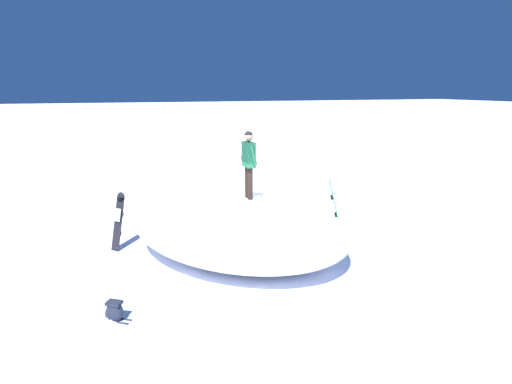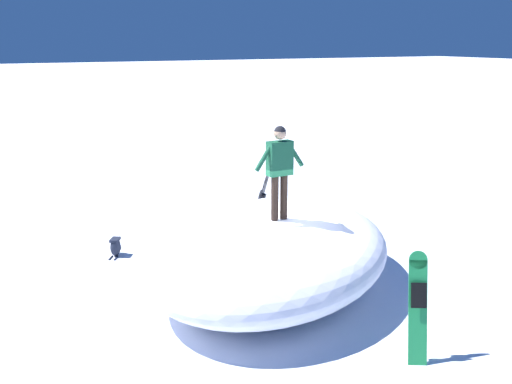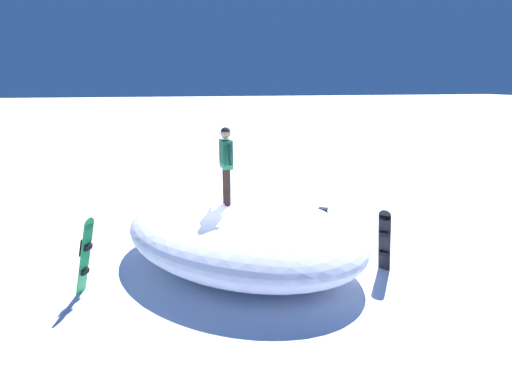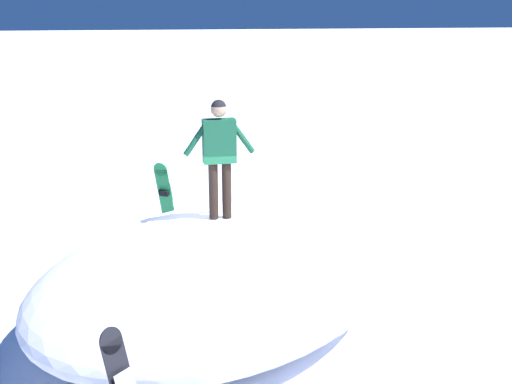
{
  "view_description": "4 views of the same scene",
  "coord_description": "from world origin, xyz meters",
  "px_view_note": "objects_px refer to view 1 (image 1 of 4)",
  "views": [
    {
      "loc": [
        9.65,
        -3.28,
        4.38
      ],
      "look_at": [
        0.39,
        -0.15,
        1.75
      ],
      "focal_mm": 27.21,
      "sensor_mm": 36.0,
      "label": 1
    },
    {
      "loc": [
        5.32,
        8.92,
        4.85
      ],
      "look_at": [
        0.36,
        -0.81,
        1.96
      ],
      "focal_mm": 40.65,
      "sensor_mm": 36.0,
      "label": 2
    },
    {
      "loc": [
        -8.62,
        1.17,
        4.27
      ],
      "look_at": [
        0.25,
        -0.99,
        1.73
      ],
      "focal_mm": 27.73,
      "sensor_mm": 36.0,
      "label": 3
    },
    {
      "loc": [
        -0.84,
        -9.03,
        4.59
      ],
      "look_at": [
        0.6,
        -0.76,
        2.05
      ],
      "focal_mm": 43.32,
      "sensor_mm": 36.0,
      "label": 4
    }
  ],
  "objects_px": {
    "snowboarder_standing": "(249,158)",
    "snowboard_primary_upright": "(334,203)",
    "backpack_near": "(114,311)",
    "snowboard_secondary_upright": "(118,221)"
  },
  "relations": [
    {
      "from": "snowboarder_standing",
      "to": "snowboard_primary_upright",
      "type": "height_order",
      "value": "snowboarder_standing"
    },
    {
      "from": "snowboarder_standing",
      "to": "backpack_near",
      "type": "relative_size",
      "value": 3.44
    },
    {
      "from": "snowboard_primary_upright",
      "to": "backpack_near",
      "type": "xyz_separation_m",
      "value": [
        3.1,
        -6.54,
        -0.67
      ]
    },
    {
      "from": "snowboard_secondary_upright",
      "to": "snowboarder_standing",
      "type": "bearing_deg",
      "value": 68.16
    },
    {
      "from": "snowboard_primary_upright",
      "to": "snowboard_secondary_upright",
      "type": "xyz_separation_m",
      "value": [
        -0.61,
        -6.43,
        -0.06
      ]
    },
    {
      "from": "snowboarder_standing",
      "to": "backpack_near",
      "type": "height_order",
      "value": "snowboarder_standing"
    },
    {
      "from": "snowboard_primary_upright",
      "to": "backpack_near",
      "type": "bearing_deg",
      "value": -64.67
    },
    {
      "from": "snowboard_secondary_upright",
      "to": "backpack_near",
      "type": "relative_size",
      "value": 3.06
    },
    {
      "from": "snowboard_secondary_upright",
      "to": "backpack_near",
      "type": "bearing_deg",
      "value": -1.72
    },
    {
      "from": "snowboard_primary_upright",
      "to": "snowboard_secondary_upright",
      "type": "bearing_deg",
      "value": -95.43
    }
  ]
}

